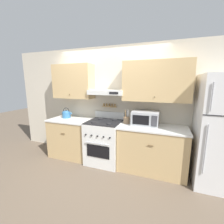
{
  "coord_description": "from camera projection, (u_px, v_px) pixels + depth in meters",
  "views": [
    {
      "loc": [
        1.23,
        -2.57,
        1.75
      ],
      "look_at": [
        0.19,
        0.28,
        1.16
      ],
      "focal_mm": 24.0,
      "sensor_mm": 36.0,
      "label": 1
    }
  ],
  "objects": [
    {
      "name": "ground_plane",
      "position": [
        99.0,
        168.0,
        3.12
      ],
      "size": [
        16.0,
        16.0,
        0.0
      ],
      "primitive_type": "plane",
      "color": "brown"
    },
    {
      "name": "wall_back",
      "position": [
        112.0,
        96.0,
        3.4
      ],
      "size": [
        5.2,
        0.46,
        2.55
      ],
      "color": "beige",
      "rests_on": "ground_plane"
    },
    {
      "name": "counter_left",
      "position": [
        72.0,
        137.0,
        3.64
      ],
      "size": [
        0.99,
        0.68,
        0.91
      ],
      "color": "tan",
      "rests_on": "ground_plane"
    },
    {
      "name": "counter_right",
      "position": [
        152.0,
        148.0,
        3.01
      ],
      "size": [
        1.31,
        0.68,
        0.91
      ],
      "color": "tan",
      "rests_on": "ground_plane"
    },
    {
      "name": "stove_range",
      "position": [
        105.0,
        141.0,
        3.32
      ],
      "size": [
        0.73,
        0.72,
        1.09
      ],
      "color": "white",
      "rests_on": "ground_plane"
    },
    {
      "name": "refrigerator",
      "position": [
        220.0,
        132.0,
        2.49
      ],
      "size": [
        0.73,
        0.78,
        1.9
      ],
      "color": "white",
      "rests_on": "ground_plane"
    },
    {
      "name": "tea_kettle",
      "position": [
        66.0,
        114.0,
        3.66
      ],
      "size": [
        0.26,
        0.2,
        0.25
      ],
      "color": "teal",
      "rests_on": "counter_left"
    },
    {
      "name": "microwave",
      "position": [
        145.0,
        118.0,
        3.03
      ],
      "size": [
        0.52,
        0.4,
        0.28
      ],
      "color": "#ADAFB5",
      "rests_on": "counter_right"
    },
    {
      "name": "utensil_crock",
      "position": [
        126.0,
        120.0,
        3.15
      ],
      "size": [
        0.13,
        0.13,
        0.29
      ],
      "color": "#8E7051",
      "rests_on": "counter_right"
    }
  ]
}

